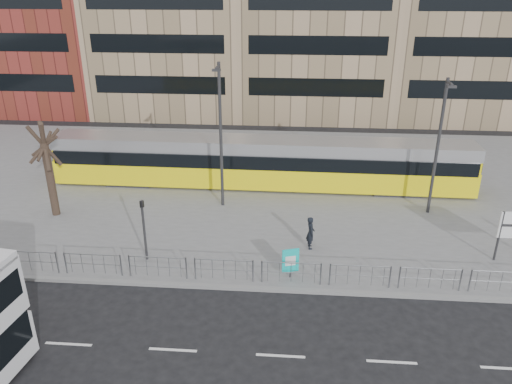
# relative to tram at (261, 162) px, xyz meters

# --- Properties ---
(ground) EXTENTS (120.00, 120.00, 0.00)m
(ground) POSITION_rel_tram_xyz_m (-0.17, -11.64, -1.72)
(ground) COLOR black
(ground) RESTS_ON ground
(plaza) EXTENTS (64.00, 24.00, 0.15)m
(plaza) POSITION_rel_tram_xyz_m (-0.17, 0.36, -1.65)
(plaza) COLOR slate
(plaza) RESTS_ON ground
(kerb) EXTENTS (64.00, 0.25, 0.17)m
(kerb) POSITION_rel_tram_xyz_m (-0.17, -11.59, -1.65)
(kerb) COLOR gray
(kerb) RESTS_ON ground
(pedestrian_barrier) EXTENTS (32.07, 0.07, 1.10)m
(pedestrian_barrier) POSITION_rel_tram_xyz_m (1.83, -11.14, -0.74)
(pedestrian_barrier) COLOR gray
(pedestrian_barrier) RESTS_ON plaza
(road_markings) EXTENTS (62.00, 0.12, 0.01)m
(road_markings) POSITION_rel_tram_xyz_m (0.83, -15.64, -1.72)
(road_markings) COLOR white
(road_markings) RESTS_ON ground
(tram) EXTENTS (26.66, 2.85, 3.14)m
(tram) POSITION_rel_tram_xyz_m (0.00, 0.00, 0.00)
(tram) COLOR #FFEB0D
(tram) RESTS_ON plaza
(ad_panel) EXTENTS (0.76, 0.29, 1.45)m
(ad_panel) POSITION_rel_tram_xyz_m (2.09, -10.65, -0.73)
(ad_panel) COLOR #2D2D30
(ad_panel) RESTS_ON plaza
(pedestrian) EXTENTS (0.49, 0.67, 1.70)m
(pedestrian) POSITION_rel_tram_xyz_m (3.04, -7.90, -0.72)
(pedestrian) COLOR black
(pedestrian) RESTS_ON plaza
(traffic_light_west) EXTENTS (0.22, 0.24, 3.10)m
(traffic_light_west) POSITION_rel_tram_xyz_m (-4.84, -9.63, 0.40)
(traffic_light_west) COLOR #2D2D30
(traffic_light_west) RESTS_ON plaza
(lamp_post_west) EXTENTS (0.45, 1.04, 8.39)m
(lamp_post_west) POSITION_rel_tram_xyz_m (-2.05, -3.26, 2.99)
(lamp_post_west) COLOR #2D2D30
(lamp_post_west) RESTS_ON plaza
(lamp_post_east) EXTENTS (0.45, 1.04, 7.74)m
(lamp_post_east) POSITION_rel_tram_xyz_m (9.93, -3.31, 2.66)
(lamp_post_east) COLOR #2D2D30
(lamp_post_east) RESTS_ON plaza
(bare_tree) EXTENTS (4.62, 4.62, 7.77)m
(bare_tree) POSITION_rel_tram_xyz_m (-11.41, -5.21, 4.08)
(bare_tree) COLOR #2D2019
(bare_tree) RESTS_ON plaza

